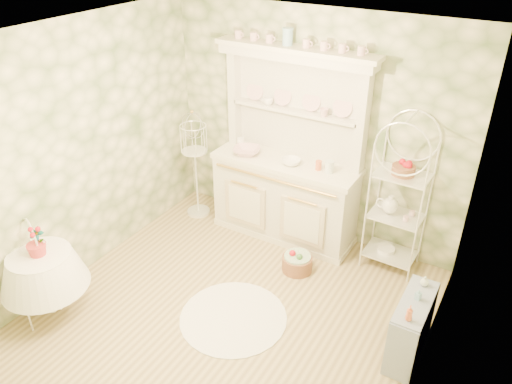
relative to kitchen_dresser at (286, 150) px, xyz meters
The scene contains 22 objects.
floor 1.91m from the kitchen_dresser, 82.50° to the right, with size 3.60×3.60×0.00m, color tan.
ceiling 2.18m from the kitchen_dresser, 82.50° to the right, with size 3.60×3.60×0.00m, color white.
wall_left 2.22m from the kitchen_dresser, 136.47° to the right, with size 3.60×3.60×0.00m, color beige.
wall_right 2.52m from the kitchen_dresser, 37.23° to the right, with size 3.60×3.60×0.00m, color beige.
wall_back 0.40m from the kitchen_dresser, 54.46° to the left, with size 3.60×3.60×0.00m, color beige.
wall_front 3.33m from the kitchen_dresser, 86.55° to the right, with size 3.60×3.60×0.00m, color beige.
kitchen_dresser is the anchor object (origin of this frame).
bakers_rack 1.35m from the kitchen_dresser, ahead, with size 0.58×0.42×1.88m, color white.
side_shelf 2.36m from the kitchen_dresser, 31.31° to the right, with size 0.25×0.67×0.57m, color #8D98B3.
round_table 2.90m from the kitchen_dresser, 119.09° to the right, with size 0.63×0.63×0.69m, color white.
cafe_chair 3.03m from the kitchen_dresser, 120.17° to the right, with size 0.38×0.38×0.85m, color white.
birdcage_stand 1.28m from the kitchen_dresser, behind, with size 0.34×0.34×1.46m, color white.
floor_basket 1.28m from the kitchen_dresser, 50.55° to the right, with size 0.33×0.33×0.21m, color #8F5C3F.
lace_rug 1.97m from the kitchen_dresser, 80.31° to the right, with size 1.07×1.07×0.01m, color white.
bowl_floral 0.51m from the kitchen_dresser, behind, with size 0.32×0.32×0.08m, color white.
bowl_white 0.17m from the kitchen_dresser, 29.75° to the right, with size 0.22×0.22×0.07m, color white.
cup_left 0.59m from the kitchen_dresser, 154.28° to the left, with size 0.11×0.11×0.09m, color white.
cup_right 0.61m from the kitchen_dresser, 21.26° to the left, with size 0.10×0.10×0.09m, color white.
potted_geranium 2.77m from the kitchen_dresser, 119.66° to the right, with size 0.14×0.10×0.27m, color #3F7238.
bottle_amber 2.39m from the kitchen_dresser, 36.71° to the right, with size 0.06×0.06×0.15m, color #CD6034.
bottle_blue 2.24m from the kitchen_dresser, 30.60° to the right, with size 0.05×0.05×0.10m, color #82B2CB.
bottle_glass 2.14m from the kitchen_dresser, 25.61° to the right, with size 0.08×0.08×0.10m, color silver.
Camera 1 is at (2.15, -3.13, 3.56)m, focal length 35.00 mm.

